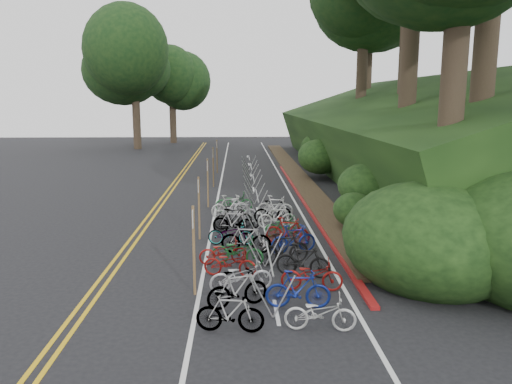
% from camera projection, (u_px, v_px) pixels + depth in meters
% --- Properties ---
extents(ground, '(120.00, 120.00, 0.00)m').
position_uv_depth(ground, '(167.00, 286.00, 14.80)').
color(ground, black).
rests_on(ground, ground).
extents(road_markings, '(7.47, 80.00, 0.01)m').
position_uv_depth(road_markings, '(208.00, 211.00, 24.74)').
color(road_markings, gold).
rests_on(road_markings, ground).
extents(red_curb, '(0.25, 28.00, 0.10)m').
position_uv_depth(red_curb, '(304.00, 201.00, 26.79)').
color(red_curb, maroon).
rests_on(red_curb, ground).
extents(embankment, '(14.30, 48.14, 9.11)m').
position_uv_depth(embankment, '(398.00, 143.00, 33.52)').
color(embankment, black).
rests_on(embankment, ground).
extents(bike_rack_front, '(1.14, 3.05, 1.16)m').
position_uv_depth(bike_rack_front, '(269.00, 267.00, 13.86)').
color(bike_rack_front, '#9FA0A2').
rests_on(bike_rack_front, ground).
extents(bike_racks_rest, '(1.14, 23.00, 1.17)m').
position_uv_depth(bike_racks_rest, '(254.00, 184.00, 27.53)').
color(bike_racks_rest, '#9FA0A2').
rests_on(bike_racks_rest, ground).
extents(signpost_near, '(0.08, 0.40, 2.58)m').
position_uv_depth(signpost_near, '(194.00, 245.00, 13.86)').
color(signpost_near, brown).
rests_on(signpost_near, ground).
extents(signposts_rest, '(0.08, 18.40, 2.50)m').
position_uv_depth(signposts_rest, '(211.00, 171.00, 28.32)').
color(signposts_rest, brown).
rests_on(signposts_rest, ground).
extents(bike_front, '(0.82, 1.70, 0.85)m').
position_uv_depth(bike_front, '(223.00, 251.00, 16.71)').
color(bike_front, maroon).
rests_on(bike_front, ground).
extents(bike_valet, '(3.41, 14.80, 1.09)m').
position_uv_depth(bike_valet, '(260.00, 238.00, 18.03)').
color(bike_valet, slate).
rests_on(bike_valet, ground).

